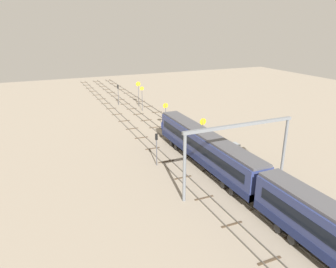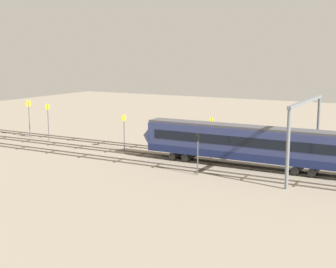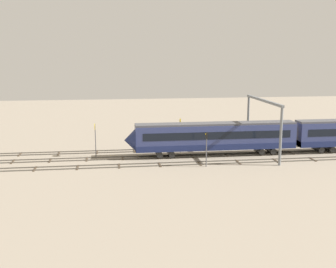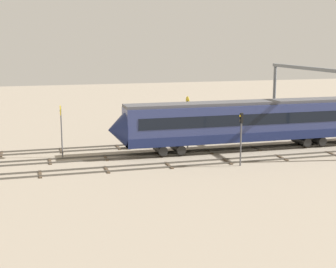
# 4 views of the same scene
# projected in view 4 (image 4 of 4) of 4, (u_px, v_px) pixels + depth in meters

# --- Properties ---
(ground_plane) EXTENTS (160.28, 160.28, 0.00)m
(ground_plane) POSITION_uv_depth(u_px,v_px,m) (184.00, 153.00, 49.41)
(ground_plane) COLOR gray
(track_near_foreground) EXTENTS (144.28, 2.40, 0.16)m
(track_near_foreground) POSITION_uv_depth(u_px,v_px,m) (171.00, 144.00, 53.55)
(track_near_foreground) COLOR #59544C
(track_near_foreground) RESTS_ON ground
(track_with_train) EXTENTS (144.28, 2.40, 0.16)m
(track_with_train) POSITION_uv_depth(u_px,v_px,m) (184.00, 153.00, 49.40)
(track_with_train) COLOR #59544C
(track_with_train) RESTS_ON ground
(track_middle) EXTENTS (144.28, 2.40, 0.16)m
(track_middle) POSITION_uv_depth(u_px,v_px,m) (198.00, 163.00, 45.25)
(track_middle) COLOR #59544C
(track_middle) RESTS_ON ground
(overhead_gantry) EXTENTS (0.40, 14.63, 8.29)m
(overhead_gantry) POSITION_uv_depth(u_px,v_px,m) (307.00, 88.00, 52.10)
(overhead_gantry) COLOR slate
(overhead_gantry) RESTS_ON ground
(speed_sign_mid_trackside) EXTENTS (0.14, 1.05, 5.34)m
(speed_sign_mid_trackside) POSITION_uv_depth(u_px,v_px,m) (188.00, 114.00, 51.40)
(speed_sign_mid_trackside) COLOR #4C4C51
(speed_sign_mid_trackside) RESTS_ON ground
(speed_sign_far_trackside) EXTENTS (0.14, 0.97, 4.96)m
(speed_sign_far_trackside) POSITION_uv_depth(u_px,v_px,m) (61.00, 123.00, 47.29)
(speed_sign_far_trackside) COLOR #4C4C51
(speed_sign_far_trackside) RESTS_ON ground
(signal_light_trackside_approach) EXTENTS (0.31, 0.32, 4.74)m
(signal_light_trackside_approach) POSITION_uv_depth(u_px,v_px,m) (241.00, 132.00, 43.97)
(signal_light_trackside_approach) COLOR #4C4C51
(signal_light_trackside_approach) RESTS_ON ground
(relay_cabinet) EXTENTS (1.44, 0.74, 1.41)m
(relay_cabinet) POSITION_uv_depth(u_px,v_px,m) (196.00, 132.00, 56.95)
(relay_cabinet) COLOR gray
(relay_cabinet) RESTS_ON ground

